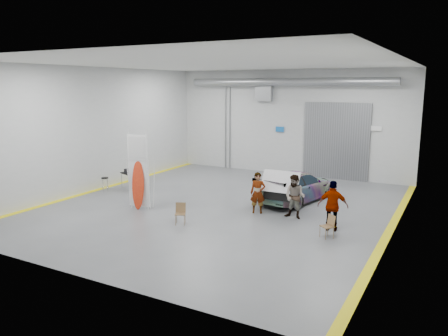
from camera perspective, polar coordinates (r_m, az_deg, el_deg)
The scene contains 13 objects.
ground at distance 18.86m, azimuth -0.34°, elevation -5.00°, with size 16.00×16.00×0.00m, color #57595E.
room_shell at distance 20.04m, azimuth 3.36°, elevation 7.76°, with size 14.02×16.18×6.01m.
sedan_car at distance 19.89m, azimuth 9.55°, elevation -2.32°, with size 1.89×4.64×1.34m, color silver.
person_a at distance 17.72m, azimuth 4.44°, elevation -3.25°, with size 0.61×0.40×1.68m, color #8C644C.
person_b at distance 17.18m, azimuth 9.25°, elevation -3.72°, with size 0.85×0.65×1.74m, color #446E7D.
person_c at distance 16.01m, azimuth 14.04°, elevation -4.81°, with size 1.06×0.44×1.83m, color #A15D35.
surfboard_display at distance 18.49m, azimuth -11.27°, elevation -1.22°, with size 0.93×0.38×3.33m.
folding_chair_near at distance 16.49m, azimuth -5.70°, elevation -6.49°, with size 0.50×0.54×0.79m.
folding_chair_far at distance 15.41m, azimuth 13.28°, elevation -7.99°, with size 0.52×0.58×0.79m.
shop_stool at distance 22.11m, azimuth -15.27°, elevation -2.09°, with size 0.36×0.36×0.70m.
work_table at distance 22.20m, azimuth -12.06°, elevation -0.68°, with size 1.43×1.06×1.05m.
office_chair at distance 22.02m, azimuth -11.17°, elevation -1.65°, with size 0.61×0.65×1.06m.
trunk_lid at distance 17.84m, azimuth 7.42°, elevation -1.49°, with size 1.57×0.95×0.04m, color silver.
Camera 1 is at (8.80, -15.87, 5.13)m, focal length 35.00 mm.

